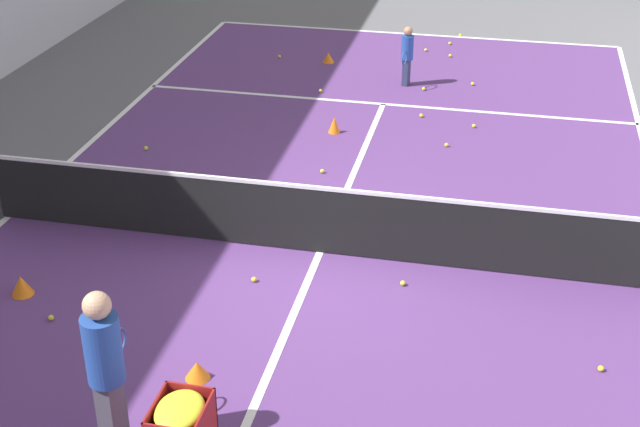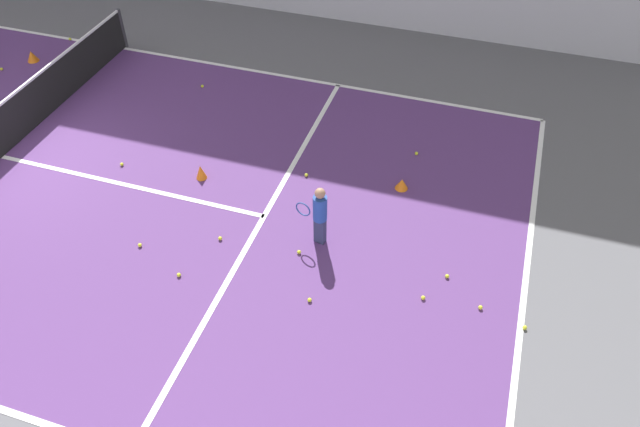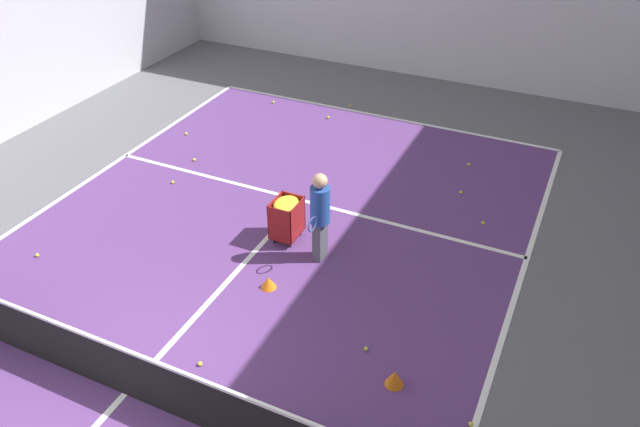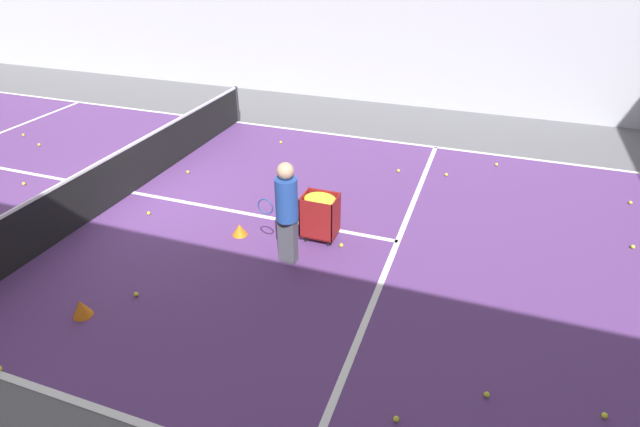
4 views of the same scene
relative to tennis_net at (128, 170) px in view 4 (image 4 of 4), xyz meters
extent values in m
plane|color=#5B5B60|center=(0.00, 0.00, -0.52)|extent=(30.98, 30.98, 0.00)
cube|color=#563370|center=(0.00, 0.00, -0.52)|extent=(9.34, 20.58, 0.00)
cube|color=white|center=(-4.67, 0.00, -0.51)|extent=(0.10, 20.58, 0.00)
cube|color=white|center=(0.00, 5.66, -0.51)|extent=(9.34, 0.10, 0.00)
cube|color=white|center=(0.00, 0.00, -0.51)|extent=(0.10, 11.32, 0.00)
cylinder|color=#2D2D33|center=(-4.77, 0.00, -0.02)|extent=(0.10, 0.10, 1.00)
cube|color=black|center=(0.00, 0.00, -0.03)|extent=(9.44, 0.03, 0.93)
cube|color=white|center=(0.00, 0.00, 0.46)|extent=(9.44, 0.04, 0.05)
cube|color=#4C4C56|center=(1.18, 4.06, -0.12)|extent=(0.19, 0.30, 0.80)
cylinder|color=#234799|center=(1.18, 4.06, 0.64)|extent=(0.38, 0.38, 0.71)
sphere|color=tan|center=(1.18, 4.06, 1.13)|extent=(0.27, 0.27, 0.27)
torus|color=#2D478C|center=(1.20, 3.70, 0.46)|extent=(0.05, 0.29, 0.28)
cube|color=maroon|center=(0.36, 4.32, -0.39)|extent=(0.49, 0.61, 0.02)
cube|color=maroon|center=(0.36, 4.03, -0.03)|extent=(0.49, 0.02, 0.73)
cube|color=maroon|center=(0.36, 4.62, -0.03)|extent=(0.49, 0.02, 0.73)
cube|color=maroon|center=(0.12, 4.32, -0.03)|extent=(0.02, 0.61, 0.73)
cube|color=maroon|center=(0.60, 4.32, -0.03)|extent=(0.02, 0.61, 0.73)
ellipsoid|color=yellow|center=(0.36, 4.32, 0.28)|extent=(0.45, 0.57, 0.16)
cylinder|color=black|center=(0.19, 4.11, -0.45)|extent=(0.05, 0.05, 0.13)
cylinder|color=black|center=(0.53, 4.11, -0.45)|extent=(0.05, 0.05, 0.13)
cylinder|color=black|center=(0.19, 4.54, -0.45)|extent=(0.05, 0.05, 0.13)
cylinder|color=black|center=(0.53, 4.54, -0.45)|extent=(0.05, 0.05, 0.13)
cone|color=orange|center=(3.43, 1.80, -0.39)|extent=(0.28, 0.28, 0.26)
cone|color=orange|center=(0.73, 2.91, -0.41)|extent=(0.28, 0.28, 0.21)
sphere|color=yellow|center=(-1.36, -3.91, -0.48)|extent=(0.07, 0.07, 0.07)
sphere|color=yellow|center=(-3.04, 6.13, -0.48)|extent=(0.07, 0.07, 0.07)
sphere|color=yellow|center=(-2.94, 9.80, -0.48)|extent=(0.07, 0.07, 0.07)
sphere|color=yellow|center=(2.84, 8.63, -0.48)|extent=(0.07, 0.07, 0.07)
sphere|color=yellow|center=(0.49, 4.77, -0.48)|extent=(0.07, 0.07, 0.07)
sphere|color=yellow|center=(0.50, -2.44, -0.48)|extent=(0.07, 0.07, 0.07)
sphere|color=yellow|center=(-4.24, -1.27, -0.48)|extent=(0.07, 0.07, 0.07)
sphere|color=yellow|center=(2.98, 7.35, -0.48)|extent=(0.07, 0.07, 0.07)
sphere|color=yellow|center=(-3.58, 1.85, -0.48)|extent=(0.07, 0.07, 0.07)
sphere|color=yellow|center=(0.67, 0.90, -0.48)|extent=(0.07, 0.07, 0.07)
sphere|color=yellow|center=(2.82, 2.25, -0.48)|extent=(0.07, 0.07, 0.07)
sphere|color=yellow|center=(3.68, 6.41, -0.48)|extent=(0.07, 0.07, 0.07)
sphere|color=yellow|center=(-1.76, -4.86, -0.48)|extent=(0.07, 0.07, 0.07)
sphere|color=yellow|center=(-1.15, 9.55, -0.48)|extent=(0.07, 0.07, 0.07)
sphere|color=yellow|center=(-2.88, 5.07, -0.48)|extent=(0.07, 0.07, 0.07)
sphere|color=yellow|center=(-1.21, 0.59, -0.48)|extent=(0.07, 0.07, 0.07)
sphere|color=yellow|center=(-4.00, 7.16, -0.48)|extent=(0.07, 0.07, 0.07)
camera|label=1|loc=(-2.22, 10.17, 5.67)|focal=50.00mm
camera|label=2|loc=(-7.47, -9.14, 7.25)|focal=35.00mm
camera|label=3|loc=(5.06, -4.21, 6.61)|focal=35.00mm
camera|label=4|loc=(7.47, 6.85, 4.31)|focal=28.00mm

